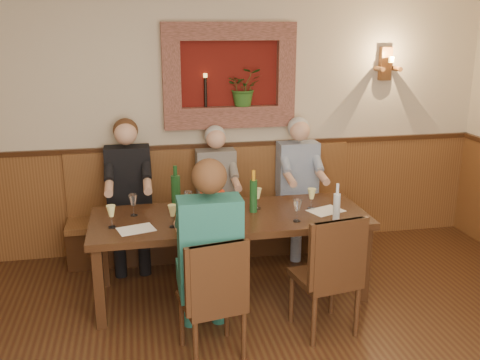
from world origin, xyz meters
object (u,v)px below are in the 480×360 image
at_px(bench, 214,223).
at_px(person_bench_right, 299,197).
at_px(chair_near_left, 213,321).
at_px(chair_near_right, 325,297).
at_px(spittoon_bucket, 213,205).
at_px(wine_bottle_green_a, 253,195).
at_px(dining_table, 230,223).
at_px(person_bench_mid, 217,204).
at_px(person_chair_front, 209,270).
at_px(wine_bottle_green_b, 176,193).
at_px(water_bottle, 337,207).
at_px(person_bench_left, 130,206).

xyz_separation_m(bench, person_bench_right, (0.90, -0.11, 0.27)).
bearing_deg(chair_near_left, chair_near_right, -0.61).
bearing_deg(bench, chair_near_left, -99.01).
relative_size(spittoon_bucket, wine_bottle_green_a, 0.63).
bearing_deg(chair_near_left, wine_bottle_green_a, 51.55).
bearing_deg(person_bench_right, spittoon_bucket, -140.11).
bearing_deg(dining_table, chair_near_left, -107.87).
height_order(chair_near_left, person_bench_mid, person_bench_mid).
bearing_deg(dining_table, bench, 90.00).
height_order(person_chair_front, wine_bottle_green_a, person_chair_front).
bearing_deg(wine_bottle_green_a, person_bench_right, 49.40).
relative_size(dining_table, wine_bottle_green_a, 6.29).
height_order(wine_bottle_green_b, water_bottle, wine_bottle_green_b).
bearing_deg(person_chair_front, person_bench_left, 109.41).
bearing_deg(person_chair_front, dining_table, 68.98).
height_order(person_chair_front, water_bottle, person_chair_front).
distance_m(bench, person_bench_right, 0.94).
bearing_deg(dining_table, person_bench_left, 136.01).
height_order(chair_near_right, spittoon_bucket, chair_near_right).
bearing_deg(chair_near_right, spittoon_bucket, 127.89).
xyz_separation_m(person_bench_left, water_bottle, (1.72, -1.17, 0.27)).
distance_m(bench, person_chair_front, 1.77).
xyz_separation_m(person_bench_right, person_chair_front, (-1.20, -1.61, 0.02)).
distance_m(bench, chair_near_right, 1.81).
bearing_deg(person_bench_left, dining_table, -43.99).
bearing_deg(wine_bottle_green_b, chair_near_right, -40.33).
relative_size(person_chair_front, wine_bottle_green_b, 3.46).
bearing_deg(person_bench_right, bench, 173.27).
bearing_deg(water_bottle, spittoon_bucket, 164.26).
relative_size(chair_near_left, wine_bottle_green_b, 2.22).
relative_size(chair_near_left, water_bottle, 2.85).
height_order(chair_near_left, water_bottle, water_bottle).
bearing_deg(chair_near_right, dining_table, 119.67).
height_order(person_chair_front, spittoon_bucket, person_chair_front).
xyz_separation_m(dining_table, wine_bottle_green_b, (-0.45, 0.16, 0.25)).
bearing_deg(chair_near_right, person_chair_front, 171.32).
distance_m(dining_table, person_chair_front, 0.83).
bearing_deg(wine_bottle_green_a, chair_near_left, -118.21).
distance_m(dining_table, bench, 1.01).
distance_m(chair_near_left, chair_near_right, 0.93).
height_order(bench, chair_near_left, bench).
distance_m(bench, wine_bottle_green_b, 1.09).
xyz_separation_m(person_bench_mid, person_bench_right, (0.88, -0.00, 0.03)).
bearing_deg(water_bottle, person_bench_mid, 125.44).
bearing_deg(person_chair_front, spittoon_bucket, 79.15).
distance_m(wine_bottle_green_a, water_bottle, 0.74).
distance_m(dining_table, wine_bottle_green_a, 0.32).
relative_size(dining_table, water_bottle, 7.18).
distance_m(person_bench_mid, person_chair_front, 1.65).
xyz_separation_m(person_bench_left, spittoon_bucket, (0.71, -0.88, 0.26)).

